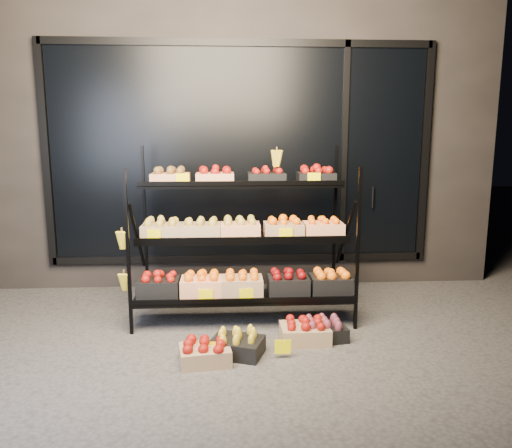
{
  "coord_description": "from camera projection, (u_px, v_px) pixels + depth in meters",
  "views": [
    {
      "loc": [
        -0.16,
        -4.14,
        1.8
      ],
      "look_at": [
        0.13,
        0.55,
        0.93
      ],
      "focal_mm": 35.0,
      "sensor_mm": 36.0,
      "label": 1
    }
  ],
  "objects": [
    {
      "name": "floor_crate_midright",
      "position": [
        305.0,
        331.0,
        4.33
      ],
      "size": [
        0.42,
        0.31,
        0.21
      ],
      "rotation": [
        0.0,
        0.0,
        0.01
      ],
      "color": "tan",
      "rests_on": "ground"
    },
    {
      "name": "tag_floor_b",
      "position": [
        283.0,
        352.0,
        4.01
      ],
      "size": [
        0.13,
        0.01,
        0.12
      ],
      "primitive_type": "cube",
      "color": "#FFEA00",
      "rests_on": "ground"
    },
    {
      "name": "tag_floor_a",
      "position": [
        208.0,
        353.0,
        3.98
      ],
      "size": [
        0.13,
        0.01,
        0.12
      ],
      "primitive_type": "cube",
      "color": "#FFEA00",
      "rests_on": "ground"
    },
    {
      "name": "display_rack",
      "position": [
        242.0,
        238.0,
        4.84
      ],
      "size": [
        2.18,
        1.02,
        1.74
      ],
      "color": "black",
      "rests_on": "ground"
    },
    {
      "name": "floor_crate_left",
      "position": [
        205.0,
        352.0,
        3.93
      ],
      "size": [
        0.43,
        0.34,
        0.2
      ],
      "rotation": [
        0.0,
        0.0,
        0.14
      ],
      "color": "tan",
      "rests_on": "ground"
    },
    {
      "name": "ground",
      "position": [
        246.0,
        339.0,
        4.4
      ],
      "size": [
        24.0,
        24.0,
        0.0
      ],
      "primitive_type": "plane",
      "color": "#514F4C",
      "rests_on": "ground"
    },
    {
      "name": "building",
      "position": [
        237.0,
        136.0,
        6.62
      ],
      "size": [
        6.0,
        2.08,
        3.5
      ],
      "color": "#2D2826",
      "rests_on": "ground"
    },
    {
      "name": "floor_crate_midleft",
      "position": [
        237.0,
        344.0,
        4.08
      ],
      "size": [
        0.49,
        0.42,
        0.2
      ],
      "rotation": [
        0.0,
        0.0,
        -0.34
      ],
      "color": "black",
      "rests_on": "ground"
    },
    {
      "name": "floor_crate_right",
      "position": [
        324.0,
        330.0,
        4.38
      ],
      "size": [
        0.41,
        0.33,
        0.19
      ],
      "rotation": [
        0.0,
        0.0,
        0.15
      ],
      "color": "black",
      "rests_on": "ground"
    }
  ]
}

